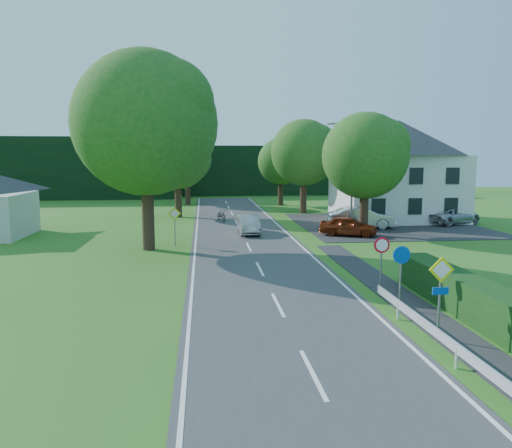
{
  "coord_description": "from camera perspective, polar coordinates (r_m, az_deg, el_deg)",
  "views": [
    {
      "loc": [
        -2.72,
        -5.87,
        5.55
      ],
      "look_at": [
        0.01,
        19.87,
        2.02
      ],
      "focal_mm": 35.0,
      "sensor_mm": 36.0,
      "label": 1
    }
  ],
  "objects": [
    {
      "name": "line_edge_right",
      "position": [
        27.11,
        6.82,
        -4.0
      ],
      "size": [
        0.12,
        80.0,
        0.01
      ],
      "primitive_type": "cube",
      "color": "white",
      "rests_on": "road"
    },
    {
      "name": "tree_right_far",
      "position": [
        48.85,
        5.47,
        6.56
      ],
      "size": [
        7.4,
        7.4,
        9.09
      ],
      "primitive_type": null,
      "color": "#1B5118",
      "rests_on": "ground"
    },
    {
      "name": "streetlight",
      "position": [
        37.47,
        10.74,
        5.97
      ],
      "size": [
        2.03,
        0.18,
        8.0
      ],
      "color": "gray",
      "rests_on": "ground"
    },
    {
      "name": "motorcycle",
      "position": [
        42.67,
        -3.97,
        1.01
      ],
      "size": [
        1.21,
        2.03,
        1.01
      ],
      "primitive_type": "imported",
      "rotation": [
        0.0,
        0.0,
        0.3
      ],
      "color": "black",
      "rests_on": "road"
    },
    {
      "name": "tree_main",
      "position": [
        30.05,
        -12.44,
        8.1
      ],
      "size": [
        9.4,
        9.4,
        11.64
      ],
      "primitive_type": null,
      "color": "#1B5118",
      "rests_on": "ground"
    },
    {
      "name": "moving_car",
      "position": [
        35.62,
        -0.83,
        -0.06
      ],
      "size": [
        1.42,
        4.01,
        1.32
      ],
      "primitive_type": "imported",
      "rotation": [
        0.0,
        0.0,
        0.01
      ],
      "color": "#A3A3A7",
      "rests_on": "road"
    },
    {
      "name": "sign_speed_limit",
      "position": [
        20.46,
        14.15,
        -3.12
      ],
      "size": [
        0.64,
        0.11,
        2.37
      ],
      "color": "gray",
      "rests_on": "ground"
    },
    {
      "name": "parked_car_silver_a",
      "position": [
        39.06,
        11.93,
        0.72
      ],
      "size": [
        5.14,
        2.13,
        1.66
      ],
      "primitive_type": "imported",
      "rotation": [
        0.0,
        0.0,
        1.49
      ],
      "color": "#B2B3B7",
      "rests_on": "parking_pad"
    },
    {
      "name": "tree_right_mid",
      "position": [
        35.7,
        12.33,
        5.57
      ],
      "size": [
        7.0,
        7.0,
        8.58
      ],
      "primitive_type": null,
      "color": "#1B5118",
      "rests_on": "ground"
    },
    {
      "name": "road",
      "position": [
        26.59,
        -0.05,
        -4.23
      ],
      "size": [
        7.0,
        80.0,
        0.04
      ],
      "primitive_type": "cube",
      "color": "#3B3B3D",
      "rests_on": "ground"
    },
    {
      "name": "tree_right_back",
      "position": [
        56.57,
        2.84,
        5.97
      ],
      "size": [
        6.2,
        6.2,
        7.56
      ],
      "primitive_type": null,
      "color": "#1B5118",
      "rests_on": "ground"
    },
    {
      "name": "parked_car_red",
      "position": [
        35.33,
        10.51,
        -0.22
      ],
      "size": [
        4.3,
        3.12,
        1.36
      ],
      "primitive_type": "imported",
      "rotation": [
        0.0,
        0.0,
        1.14
      ],
      "color": "maroon",
      "rests_on": "parking_pad"
    },
    {
      "name": "parking_pad",
      "position": [
        41.93,
        14.56,
        -0.06
      ],
      "size": [
        14.0,
        16.0,
        0.04
      ],
      "primitive_type": "cube",
      "color": "#27272A",
      "rests_on": "ground"
    },
    {
      "name": "parked_car_silver_b",
      "position": [
        43.75,
        21.58,
        0.88
      ],
      "size": [
        5.35,
        3.91,
        1.35
      ],
      "primitive_type": "imported",
      "rotation": [
        0.0,
        0.0,
        1.96
      ],
      "color": "#B4B4BB",
      "rests_on": "parking_pad"
    },
    {
      "name": "line_centre",
      "position": [
        26.59,
        -0.05,
        -4.18
      ],
      "size": [
        0.12,
        80.0,
        0.01
      ],
      "primitive_type": null,
      "color": "white",
      "rests_on": "road"
    },
    {
      "name": "tree_left_back",
      "position": [
        57.91,
        -7.85,
        6.2
      ],
      "size": [
        6.6,
        6.6,
        8.07
      ],
      "primitive_type": null,
      "color": "#1B5118",
      "rests_on": "ground"
    },
    {
      "name": "treeline_left",
      "position": [
        72.44,
        -26.61,
        5.73
      ],
      "size": [
        44.0,
        6.0,
        8.0
      ],
      "primitive_type": "cube",
      "color": "black",
      "rests_on": "ground"
    },
    {
      "name": "parasol",
      "position": [
        39.12,
        11.12,
        0.84
      ],
      "size": [
        2.54,
        2.56,
        1.77
      ],
      "primitive_type": "imported",
      "rotation": [
        0.0,
        0.0,
        -0.39
      ],
      "color": "#C1370F",
      "rests_on": "parking_pad"
    },
    {
      "name": "sign_priority_left",
      "position": [
        31.14,
        -9.28,
        0.6
      ],
      "size": [
        0.78,
        0.09,
        2.44
      ],
      "color": "gray",
      "rests_on": "ground"
    },
    {
      "name": "house_white",
      "position": [
        45.1,
        15.81,
        6.03
      ],
      "size": [
        10.6,
        8.4,
        8.6
      ],
      "color": "silver",
      "rests_on": "ground"
    },
    {
      "name": "tree_left_far",
      "position": [
        45.94,
        -8.94,
        6.1
      ],
      "size": [
        7.0,
        7.0,
        8.58
      ],
      "primitive_type": null,
      "color": "#1B5118",
      "rests_on": "ground"
    },
    {
      "name": "sign_priority_right",
      "position": [
        15.97,
        20.35,
        -6.32
      ],
      "size": [
        0.78,
        0.09,
        2.59
      ],
      "color": "gray",
      "rests_on": "ground"
    },
    {
      "name": "treeline_right",
      "position": [
        72.69,
        2.45,
        6.15
      ],
      "size": [
        30.0,
        5.0,
        7.0
      ],
      "primitive_type": "cube",
      "color": "black",
      "rests_on": "ground"
    },
    {
      "name": "sign_roundabout",
      "position": [
        18.66,
        16.25,
        -4.54
      ],
      "size": [
        0.64,
        0.08,
        2.37
      ],
      "color": "gray",
      "rests_on": "ground"
    },
    {
      "name": "line_edge_left",
      "position": [
        26.45,
        -7.08,
        -4.3
      ],
      "size": [
        0.12,
        80.0,
        0.01
      ],
      "primitive_type": "cube",
      "color": "white",
      "rests_on": "road"
    }
  ]
}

